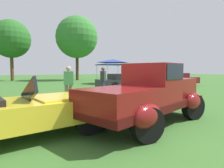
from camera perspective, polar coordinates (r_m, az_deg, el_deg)
ground_plane at (r=5.23m, az=7.60°, el=-12.80°), size 120.00×120.00×0.00m
feature_pickup_truck at (r=5.55m, az=11.10°, el=-2.69°), size 4.60×2.93×1.70m
neighbor_convertible at (r=4.85m, az=-24.72°, el=-7.41°), size 4.75×2.49×1.40m
show_car_charcoal at (r=15.35m, az=3.41°, el=0.71°), size 4.32×1.85×1.22m
show_car_burgundy at (r=20.32m, az=18.99°, el=1.33°), size 4.03×1.87×1.22m
spectator_between_cars at (r=11.14m, az=4.02°, el=1.03°), size 0.30×0.43×1.69m
spectator_by_row at (r=11.54m, az=-2.62°, el=1.14°), size 0.44×0.46×1.69m
spectator_far_side at (r=8.84m, az=-12.61°, el=0.12°), size 0.43×0.30×1.69m
canopy_tent_center_field at (r=21.62m, az=0.32°, el=6.55°), size 3.07×3.07×2.71m
treeline_mid_left at (r=30.62m, az=-27.54°, el=11.62°), size 5.20×5.20×8.37m
treeline_center at (r=29.70m, az=-10.29°, el=13.33°), size 6.11×6.11×9.36m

